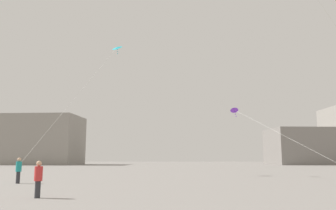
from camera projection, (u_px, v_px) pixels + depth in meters
person_in_red at (38, 177)px, 15.88m from camera, size 0.37×0.37×1.71m
person_in_teal at (19, 169)px, 24.65m from camera, size 0.40×0.40×1.85m
kite_cyan_diamond at (117, 48)px, 39.89m from camera, size 5.24×14.37×13.82m
kite_violet_diamond at (236, 111)px, 35.30m from camera, size 5.56×12.41×5.77m
building_left_hall at (35, 140)px, 89.20m from camera, size 23.38×14.64×12.67m
building_centre_hall at (308, 147)px, 89.49m from camera, size 20.74×15.16×9.34m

